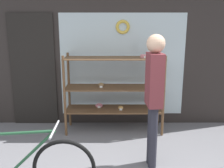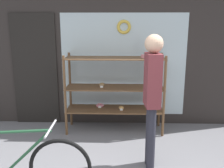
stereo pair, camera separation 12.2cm
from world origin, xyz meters
name	(u,v)px [view 2 (the right image)]	position (x,y,z in m)	size (l,w,h in m)	color
storefront_facade	(111,26)	(-0.04, 2.64, 1.87)	(5.34, 0.13, 3.86)	#2D2826
display_case	(115,87)	(0.05, 2.26, 0.82)	(1.72, 0.50, 1.40)	brown
bicycle	(10,166)	(-1.07, 0.42, 0.37)	(1.79, 0.46, 0.83)	black
pedestrian	(152,91)	(0.55, 1.08, 1.06)	(0.23, 0.33, 1.78)	#282833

